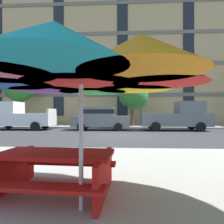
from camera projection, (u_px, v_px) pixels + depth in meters
The scene contains 11 objects.
ground_plane at pixel (122, 136), 11.55m from camera, with size 120.00×120.00×0.00m, color #38383A.
sidewalk_near_patio at pixel (119, 216), 2.56m from camera, with size 56.00×9.00×0.12m, color #B2ADA3.
sidewalk_far at pixel (122, 126), 18.34m from camera, with size 56.00×3.60×0.12m, color gray.
apartment_building at pixel (123, 51), 26.51m from camera, with size 47.21×12.08×19.20m.
pickup_white at pixel (18, 117), 15.70m from camera, with size 5.10×2.12×2.20m.
sedan_gray at pixel (100, 118), 15.34m from camera, with size 4.40×1.98×1.78m.
pickup_gray at pixel (178, 117), 15.01m from camera, with size 5.10×2.12×2.20m.
street_tree_left at pixel (19, 87), 18.80m from camera, with size 2.89×3.24×5.27m.
street_tree_middle at pixel (133, 95), 18.08m from camera, with size 2.62×3.06×4.38m.
patio_umbrella at pixel (81, 70), 2.59m from camera, with size 3.25×3.25×2.22m.
picnic_table at pixel (56, 170), 3.15m from camera, with size 1.88×1.62×0.77m.
Camera 1 is at (0.05, -11.56, 1.41)m, focal length 31.70 mm.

